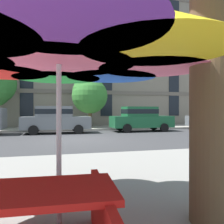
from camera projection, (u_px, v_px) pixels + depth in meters
ground_plane at (79, 140)px, 11.66m from camera, size 120.00×120.00×0.00m
sidewalk_near_patio at (154, 220)px, 2.94m from camera, size 56.00×9.00×0.12m
sidewalk_far at (70, 129)px, 18.25m from camera, size 56.00×3.60×0.12m
apartment_building at (65, 54)px, 26.14m from camera, size 42.04×12.08×16.00m
sedan_gray at (56, 119)px, 14.95m from camera, size 4.40×1.98×1.78m
sedan_green at (141, 118)px, 16.44m from camera, size 4.40×1.98×1.78m
sedan_gray_midblock at (215, 118)px, 18.01m from camera, size 4.40×1.98×1.78m
street_tree_middle at (89, 94)px, 18.64m from camera, size 2.91×2.91×4.30m
patio_umbrella at (59, 47)px, 2.63m from camera, size 3.79×3.79×2.48m
picnic_table at (15, 222)px, 2.01m from camera, size 1.89×1.63×0.77m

